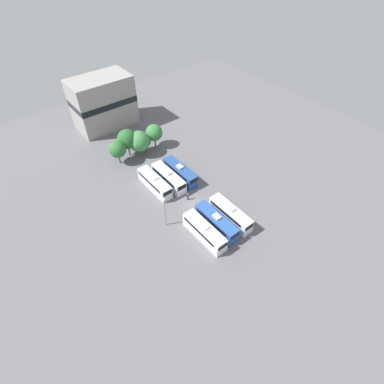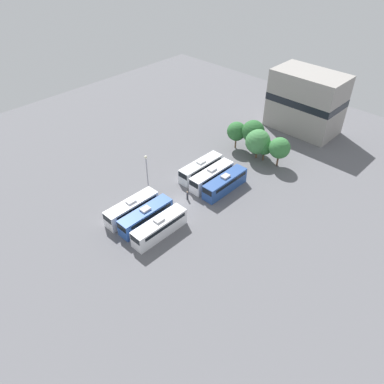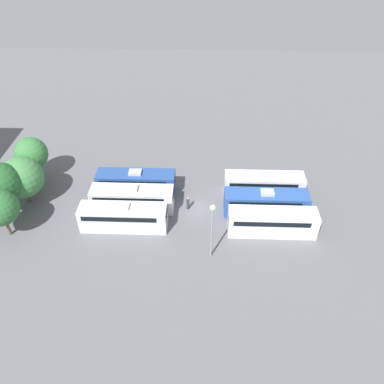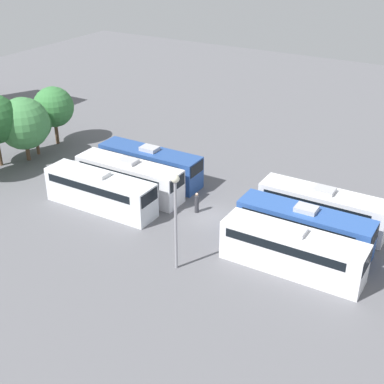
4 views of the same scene
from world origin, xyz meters
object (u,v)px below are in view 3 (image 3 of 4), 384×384
at_px(worker_person, 188,203).
at_px(bus_5, 136,182).
at_px(bus_4, 132,198).
at_px(tree_0, 0,208).
at_px(tree_2, 22,177).
at_px(bus_1, 266,202).
at_px(tree_3, 26,174).
at_px(bus_0, 272,221).
at_px(tree_4, 31,154).
at_px(light_pole, 212,223).
at_px(tree_1, 0,183).
at_px(bus_2, 264,184).
at_px(bus_3, 123,217).

bearing_deg(worker_person, bus_5, 65.62).
distance_m(bus_4, tree_0, 14.67).
bearing_deg(tree_0, tree_2, -1.57).
height_order(bus_1, bus_4, same).
relative_size(bus_1, tree_3, 2.02).
xyz_separation_m(bus_0, tree_4, (9.25, 30.74, 2.48)).
xyz_separation_m(worker_person, light_pole, (-7.67, -2.81, 4.18)).
xyz_separation_m(tree_0, tree_1, (3.42, 1.25, 0.75)).
bearing_deg(bus_0, bus_2, 1.33).
bearing_deg(bus_0, light_pole, 119.31).
bearing_deg(tree_0, bus_1, -80.98).
relative_size(bus_2, bus_5, 1.00).
distance_m(light_pole, tree_2, 24.58).
bearing_deg(bus_3, bus_4, -8.91).
height_order(bus_5, tree_3, tree_3).
height_order(bus_4, tree_4, tree_4).
height_order(bus_5, worker_person, bus_5).
bearing_deg(tree_0, tree_1, 20.02).
relative_size(bus_1, bus_5, 1.00).
xyz_separation_m(bus_0, tree_3, (5.97, 30.36, 1.63)).
relative_size(tree_1, tree_4, 1.15).
height_order(tree_1, tree_4, tree_1).
distance_m(tree_0, tree_2, 5.78).
bearing_deg(bus_0, bus_1, 5.97).
bearing_deg(bus_2, tree_3, 91.80).
bearing_deg(tree_0, bus_3, -82.81).
distance_m(tree_2, tree_3, 1.75).
xyz_separation_m(bus_3, light_pole, (-4.17, -10.21, 3.37)).
bearing_deg(worker_person, light_pole, -159.91).
relative_size(bus_3, bus_4, 1.00).
distance_m(bus_4, tree_1, 15.24).
xyz_separation_m(bus_4, tree_2, (0.77, 13.42, 2.27)).
xyz_separation_m(bus_0, bus_4, (3.58, 16.70, 0.00)).
relative_size(bus_2, tree_1, 1.39).
distance_m(bus_3, tree_0, 13.38).
relative_size(bus_4, tree_3, 2.02).
bearing_deg(tree_2, bus_4, -93.30).
bearing_deg(bus_0, tree_4, 73.25).
bearing_deg(bus_5, bus_4, -179.62).
distance_m(bus_5, tree_4, 14.43).
bearing_deg(bus_2, bus_3, 111.39).
bearing_deg(bus_1, worker_person, 87.60).
relative_size(bus_0, bus_4, 1.00).
distance_m(bus_1, tree_3, 30.17).
height_order(bus_1, tree_2, tree_2).
relative_size(tree_0, tree_2, 0.94).
xyz_separation_m(bus_5, tree_3, (-0.89, 13.64, 1.63)).
bearing_deg(tree_1, bus_0, -93.64).
height_order(bus_2, tree_2, tree_2).
height_order(worker_person, tree_3, tree_3).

